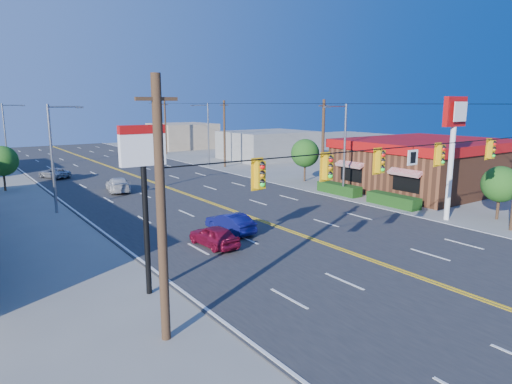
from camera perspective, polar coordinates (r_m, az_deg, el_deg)
ground at (r=23.94m, az=16.45°, el=-9.11°), size 160.00×160.00×0.00m
road at (r=39.03m, az=-7.06°, el=-0.90°), size 20.00×120.00×0.06m
signal_span at (r=22.66m, az=16.93°, el=2.51°), size 24.32×0.34×9.00m
kfc at (r=46.05m, az=20.49°, el=3.28°), size 16.30×12.40×4.70m
kfc_pylon at (r=33.93m, az=23.43°, el=6.75°), size 2.20×0.36×8.50m
pizza_hut_sign at (r=19.26m, az=-13.86°, el=2.12°), size 1.90×0.30×6.85m
streetlight_se at (r=40.05m, az=10.84°, el=5.79°), size 2.55×0.25×8.00m
streetlight_ne at (r=59.27m, az=-6.15°, el=7.58°), size 2.55×0.25×8.00m
streetlight_sw at (r=36.63m, az=-23.87°, el=4.56°), size 2.55×0.25×8.00m
streetlight_nw at (r=62.27m, az=-28.69°, el=6.46°), size 2.55×0.25×8.00m
utility_pole_near at (r=43.89m, az=8.35°, el=5.90°), size 0.28×0.28×8.40m
utility_pole_mid at (r=58.26m, az=-3.96°, el=7.25°), size 0.28×0.28×8.40m
utility_pole_far at (r=74.23m, az=-11.24°, el=7.89°), size 0.28×0.28×8.40m
tree_kfc_rear at (r=47.83m, az=6.15°, el=4.85°), size 2.94×2.94×4.41m
tree_kfc_front at (r=35.96m, az=28.22°, el=0.86°), size 2.52×2.52×3.78m
tree_west at (r=48.31m, az=-29.13°, el=3.41°), size 2.80×2.80×4.20m
bld_east_mid at (r=67.19m, az=1.48°, el=5.90°), size 12.00×10.00×4.00m
bld_east_far at (r=84.46m, az=-9.17°, el=6.96°), size 10.00×10.00×4.40m
car_magenta at (r=26.08m, az=-5.27°, el=-5.59°), size 1.69×3.69×1.23m
car_blue at (r=28.70m, az=-3.24°, el=-3.97°), size 1.60×3.90×1.26m
car_white at (r=43.71m, az=-16.87°, el=0.82°), size 2.63×4.75×1.30m
car_silver at (r=54.02m, az=-23.91°, el=2.12°), size 3.13×4.31×1.09m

